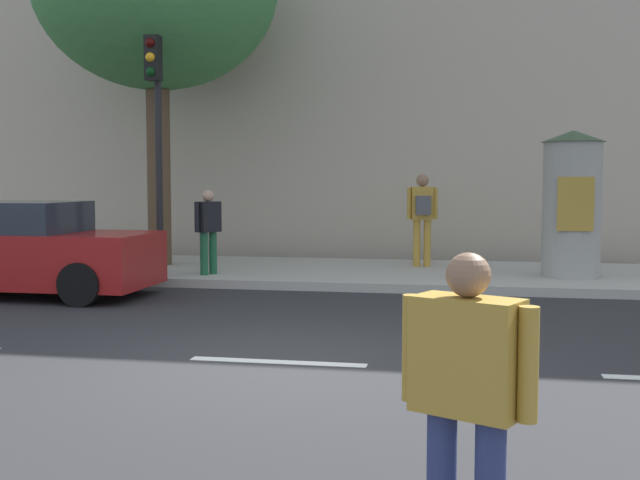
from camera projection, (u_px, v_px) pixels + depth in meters
ground_plane at (278, 362)px, 7.88m from camera, size 80.00×80.00×0.00m
sidewalk_curb at (367, 273)px, 14.73m from camera, size 36.00×4.00×0.15m
lane_markings at (278, 362)px, 7.88m from camera, size 25.80×0.16×0.01m
building_backdrop at (394, 16)px, 19.20m from camera, size 36.00×5.00×11.64m
traffic_light at (156, 115)px, 13.42m from camera, size 0.24×0.45×4.10m
poster_column at (572, 203)px, 13.50m from camera, size 1.08×1.08×2.52m
pedestrian_in_dark_shirt at (467, 387)px, 3.59m from camera, size 0.61×0.43×1.49m
pedestrian_near_pole at (208, 226)px, 13.88m from camera, size 0.42×0.53×1.50m
pedestrian_with_bag at (422, 211)px, 15.13m from camera, size 0.58×0.43×1.79m
parked_car_red at (10, 250)px, 12.39m from camera, size 4.46×1.85×1.48m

